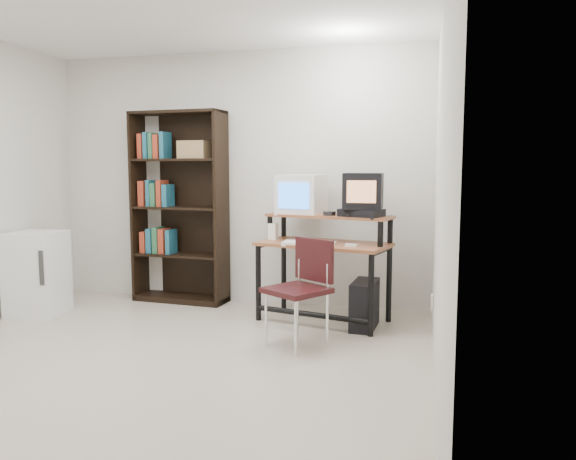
% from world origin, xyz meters
% --- Properties ---
extents(floor, '(4.00, 4.00, 0.01)m').
position_xyz_m(floor, '(0.00, 0.00, -0.01)').
color(floor, beige).
rests_on(floor, ground).
extents(back_wall, '(4.00, 0.01, 2.60)m').
position_xyz_m(back_wall, '(0.00, 2.00, 1.30)').
color(back_wall, silver).
rests_on(back_wall, floor).
extents(right_wall, '(0.01, 4.00, 2.60)m').
position_xyz_m(right_wall, '(2.00, 0.00, 1.30)').
color(right_wall, silver).
rests_on(right_wall, floor).
extents(computer_desk, '(1.28, 0.85, 0.98)m').
position_xyz_m(computer_desk, '(1.02, 1.44, 0.69)').
color(computer_desk, '#995632').
rests_on(computer_desk, floor).
extents(crt_monitor, '(0.46, 0.46, 0.38)m').
position_xyz_m(crt_monitor, '(0.76, 1.64, 1.16)').
color(crt_monitor, white).
rests_on(crt_monitor, computer_desk).
extents(vcr, '(0.43, 0.37, 0.08)m').
position_xyz_m(vcr, '(1.36, 1.43, 1.01)').
color(vcr, black).
rests_on(vcr, computer_desk).
extents(crt_tv, '(0.34, 0.34, 0.32)m').
position_xyz_m(crt_tv, '(1.37, 1.45, 1.21)').
color(crt_tv, black).
rests_on(crt_tv, vcr).
extents(cd_spindle, '(0.15, 0.15, 0.05)m').
position_xyz_m(cd_spindle, '(1.06, 1.47, 0.99)').
color(cd_spindle, '#26262B').
rests_on(cd_spindle, computer_desk).
extents(keyboard, '(0.47, 0.21, 0.03)m').
position_xyz_m(keyboard, '(0.91, 1.29, 0.74)').
color(keyboard, white).
rests_on(keyboard, computer_desk).
extents(mousepad, '(0.23, 0.20, 0.01)m').
position_xyz_m(mousepad, '(1.30, 1.23, 0.72)').
color(mousepad, black).
rests_on(mousepad, computer_desk).
extents(mouse, '(0.11, 0.08, 0.03)m').
position_xyz_m(mouse, '(1.30, 1.23, 0.74)').
color(mouse, white).
rests_on(mouse, mousepad).
extents(desk_speaker, '(0.09, 0.08, 0.17)m').
position_xyz_m(desk_speaker, '(0.51, 1.52, 0.80)').
color(desk_speaker, white).
rests_on(desk_speaker, computer_desk).
extents(pc_tower, '(0.23, 0.46, 0.42)m').
position_xyz_m(pc_tower, '(1.41, 1.28, 0.21)').
color(pc_tower, black).
rests_on(pc_tower, floor).
extents(school_chair, '(0.59, 0.59, 0.85)m').
position_xyz_m(school_chair, '(0.98, 0.69, 0.53)').
color(school_chair, black).
rests_on(school_chair, floor).
extents(bookshelf, '(1.02, 0.41, 2.00)m').
position_xyz_m(bookshelf, '(-0.60, 1.86, 1.02)').
color(bookshelf, black).
rests_on(bookshelf, floor).
extents(mini_fridge, '(0.53, 0.53, 0.80)m').
position_xyz_m(mini_fridge, '(-1.72, 1.01, 0.40)').
color(mini_fridge, white).
rests_on(mini_fridge, floor).
extents(wall_outlet, '(0.02, 0.08, 0.12)m').
position_xyz_m(wall_outlet, '(1.99, 1.15, 0.30)').
color(wall_outlet, beige).
rests_on(wall_outlet, right_wall).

